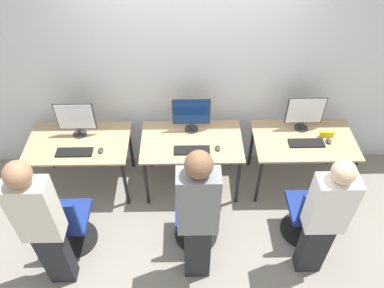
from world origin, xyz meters
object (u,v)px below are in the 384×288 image
object	(u,v)px
person_left	(41,224)
person_right	(325,218)
office_chair_center	(196,220)
keyboard_right	(306,143)
monitor_center	(191,114)
mouse_center	(218,148)
keyboard_center	(192,150)
person_center	(198,216)
keyboard_left	(74,152)
mouse_left	(101,150)
office_chair_right	(309,215)
office_chair_left	(68,225)
monitor_right	(305,112)
monitor_left	(76,118)
mouse_right	(329,141)

from	to	relation	value
person_left	person_right	bearing A→B (deg)	1.60
office_chair_center	keyboard_right	size ratio (longest dim) A/B	2.24
monitor_center	keyboard_right	size ratio (longest dim) A/B	1.11
mouse_center	office_chair_center	world-z (taller)	office_chair_center
keyboard_center	office_chair_center	world-z (taller)	office_chair_center
person_center	office_chair_center	bearing A→B (deg)	89.75
keyboard_center	office_chair_center	size ratio (longest dim) A/B	0.45
keyboard_left	office_chair_center	bearing A→B (deg)	-26.08
mouse_left	office_chair_right	size ratio (longest dim) A/B	0.10
keyboard_left	keyboard_right	xyz separation A→B (m)	(2.60, 0.10, 0.00)
mouse_left	office_chair_left	bearing A→B (deg)	-112.49
monitor_right	keyboard_right	bearing A→B (deg)	-90.00
person_left	keyboard_center	world-z (taller)	person_left
keyboard_left	mouse_left	world-z (taller)	mouse_left
monitor_left	person_center	world-z (taller)	person_center
monitor_left	mouse_center	size ratio (longest dim) A/B	4.93
keyboard_right	mouse_right	bearing A→B (deg)	4.63
monitor_left	keyboard_left	size ratio (longest dim) A/B	1.11
office_chair_center	keyboard_right	bearing A→B (deg)	30.75
keyboard_left	office_chair_left	distance (m)	0.79
monitor_center	mouse_right	distance (m)	1.59
office_chair_center	monitor_right	distance (m)	1.74
keyboard_right	monitor_right	bearing A→B (deg)	90.00
person_right	monitor_left	bearing A→B (deg)	152.43
monitor_left	keyboard_left	bearing A→B (deg)	-90.00
monitor_left	keyboard_right	xyz separation A→B (m)	(2.60, -0.21, -0.23)
office_chair_left	monitor_right	bearing A→B (deg)	22.12
keyboard_right	person_left	bearing A→B (deg)	-156.24
monitor_left	office_chair_center	size ratio (longest dim) A/B	0.50
monitor_left	office_chair_center	xyz separation A→B (m)	(1.34, -0.96, -0.61)
person_center	office_chair_right	bearing A→B (deg)	18.31
keyboard_center	office_chair_right	world-z (taller)	office_chair_right
office_chair_left	office_chair_center	world-z (taller)	same
monitor_left	office_chair_center	distance (m)	1.75
mouse_left	mouse_center	bearing A→B (deg)	0.43
person_left	office_chair_left	bearing A→B (deg)	86.75
keyboard_left	monitor_center	distance (m)	1.37
keyboard_left	office_chair_right	world-z (taller)	office_chair_right
office_chair_left	person_center	bearing A→B (deg)	-13.80
office_chair_center	keyboard_right	distance (m)	1.52
monitor_center	keyboard_center	xyz separation A→B (m)	(0.00, -0.36, -0.23)
keyboard_left	mouse_left	bearing A→B (deg)	3.77
keyboard_left	person_center	distance (m)	1.69
keyboard_left	mouse_left	distance (m)	0.29
person_left	person_center	distance (m)	1.36
mouse_left	mouse_center	size ratio (longest dim) A/B	1.00
monitor_center	person_center	bearing A→B (deg)	-88.64
office_chair_left	keyboard_right	bearing A→B (deg)	16.87
office_chair_right	keyboard_center	bearing A→B (deg)	153.12
mouse_left	keyboard_right	xyz separation A→B (m)	(2.31, 0.08, -0.01)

